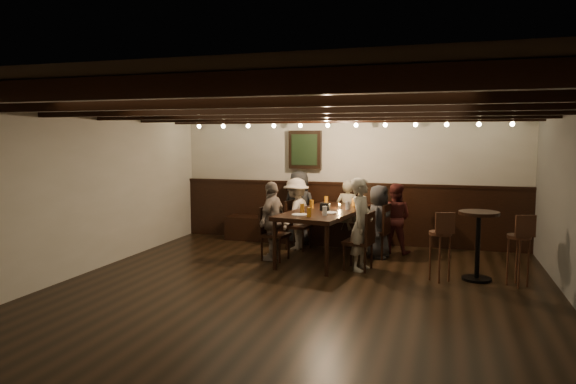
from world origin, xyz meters
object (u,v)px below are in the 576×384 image
(person_left_near, at_px, (296,214))
(bar_stool_right, at_px, (518,259))
(person_bench_right, at_px, (395,218))
(high_top_table, at_px, (478,235))
(person_bench_centre, at_px, (348,213))
(chair_right_far, at_px, (359,252))
(dining_table, at_px, (326,214))
(person_left_far, at_px, (272,221))
(chair_left_far, at_px, (274,244))
(bar_stool_left, at_px, (440,255))
(person_bench_left, at_px, (299,207))
(chair_left_near, at_px, (298,234))
(person_right_far, at_px, (362,224))
(person_right_near, at_px, (379,222))
(chair_right_near, at_px, (376,241))

(person_left_near, height_order, bar_stool_right, person_left_near)
(person_bench_right, bearing_deg, high_top_table, 141.41)
(person_bench_centre, height_order, bar_stool_right, person_bench_centre)
(chair_right_far, bearing_deg, person_left_near, 58.50)
(dining_table, relative_size, bar_stool_right, 2.32)
(high_top_table, bearing_deg, chair_right_far, 177.03)
(person_left_far, bearing_deg, chair_left_far, 90.00)
(high_top_table, bearing_deg, bar_stool_left, -157.61)
(person_bench_left, distance_m, high_top_table, 3.47)
(chair_left_far, distance_m, chair_right_far, 1.44)
(chair_left_near, height_order, chair_left_far, chair_left_far)
(person_right_far, xyz_separation_m, high_top_table, (1.63, -0.08, -0.06))
(person_right_near, xyz_separation_m, bar_stool_left, (0.99, -1.17, -0.24))
(chair_right_near, height_order, high_top_table, high_top_table)
(person_right_far, bearing_deg, person_right_near, 0.00)
(person_right_near, distance_m, person_right_far, 0.90)
(chair_right_near, relative_size, chair_right_far, 1.01)
(chair_left_near, xyz_separation_m, bar_stool_left, (2.44, -1.41, 0.10))
(dining_table, height_order, chair_left_near, chair_left_near)
(chair_left_far, relative_size, chair_right_far, 0.99)
(person_left_far, bearing_deg, person_bench_right, 129.29)
(chair_right_far, relative_size, person_left_near, 0.69)
(dining_table, height_order, chair_left_far, chair_left_far)
(chair_right_near, bearing_deg, dining_table, 122.05)
(chair_left_near, height_order, high_top_table, high_top_table)
(person_bench_centre, bearing_deg, person_bench_left, 9.46)
(person_bench_right, height_order, bar_stool_left, person_bench_right)
(dining_table, bearing_deg, person_bench_left, 135.00)
(dining_table, relative_size, person_right_far, 1.64)
(chair_right_near, bearing_deg, high_top_table, -113.63)
(chair_right_far, height_order, person_right_near, person_right_near)
(person_left_near, distance_m, bar_stool_left, 2.86)
(chair_right_far, bearing_deg, person_bench_centre, 25.60)
(dining_table, height_order, bar_stool_right, bar_stool_right)
(person_bench_left, distance_m, bar_stool_left, 3.18)
(person_bench_right, distance_m, high_top_table, 1.88)
(person_bench_left, height_order, bar_stool_right, person_bench_left)
(person_right_far, height_order, bar_stool_left, person_right_far)
(chair_right_near, distance_m, high_top_table, 1.84)
(chair_right_far, relative_size, bar_stool_right, 0.90)
(chair_right_near, distance_m, person_bench_right, 0.59)
(person_right_near, bearing_deg, person_left_far, 120.96)
(person_bench_right, height_order, person_left_far, person_left_far)
(person_right_far, bearing_deg, person_bench_left, 50.71)
(chair_right_near, bearing_deg, bar_stool_right, -110.13)
(person_left_far, relative_size, bar_stool_right, 1.31)
(chair_left_near, height_order, person_right_far, person_right_far)
(person_left_far, height_order, bar_stool_right, person_left_far)
(chair_left_near, relative_size, high_top_table, 0.90)
(chair_left_near, bearing_deg, chair_right_near, 90.00)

